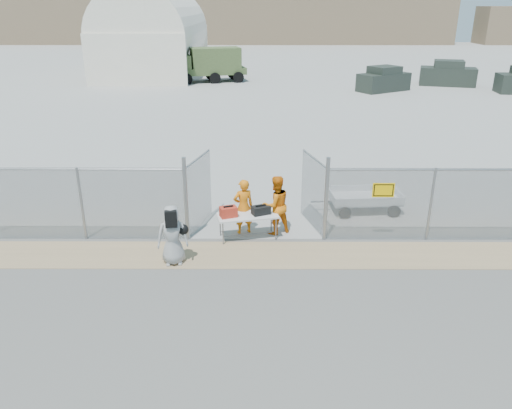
{
  "coord_description": "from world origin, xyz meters",
  "views": [
    {
      "loc": [
        0.05,
        -11.22,
        6.45
      ],
      "look_at": [
        0.0,
        2.0,
        1.1
      ],
      "focal_mm": 35.0,
      "sensor_mm": 36.0,
      "label": 1
    }
  ],
  "objects_px": {
    "folding_table": "(248,226)",
    "visitor": "(172,235)",
    "utility_trailer": "(364,200)",
    "security_worker_left": "(243,207)",
    "security_worker_right": "(276,205)"
  },
  "relations": [
    {
      "from": "folding_table",
      "to": "security_worker_left",
      "type": "height_order",
      "value": "security_worker_left"
    },
    {
      "from": "visitor",
      "to": "utility_trailer",
      "type": "height_order",
      "value": "visitor"
    },
    {
      "from": "folding_table",
      "to": "utility_trailer",
      "type": "xyz_separation_m",
      "value": [
        3.85,
        2.15,
        -0.01
      ]
    },
    {
      "from": "folding_table",
      "to": "security_worker_right",
      "type": "xyz_separation_m",
      "value": [
        0.83,
        0.37,
        0.53
      ]
    },
    {
      "from": "folding_table",
      "to": "visitor",
      "type": "xyz_separation_m",
      "value": [
        -1.94,
        -1.54,
        0.45
      ]
    },
    {
      "from": "folding_table",
      "to": "security_worker_left",
      "type": "xyz_separation_m",
      "value": [
        -0.14,
        0.37,
        0.48
      ]
    },
    {
      "from": "utility_trailer",
      "to": "visitor",
      "type": "bearing_deg",
      "value": -152.13
    },
    {
      "from": "folding_table",
      "to": "utility_trailer",
      "type": "bearing_deg",
      "value": 17.19
    },
    {
      "from": "visitor",
      "to": "security_worker_right",
      "type": "bearing_deg",
      "value": 26.44
    },
    {
      "from": "folding_table",
      "to": "security_worker_left",
      "type": "relative_size",
      "value": 1.03
    },
    {
      "from": "folding_table",
      "to": "security_worker_left",
      "type": "bearing_deg",
      "value": 98.18
    },
    {
      "from": "security_worker_left",
      "to": "security_worker_right",
      "type": "bearing_deg",
      "value": 159.86
    },
    {
      "from": "security_worker_left",
      "to": "visitor",
      "type": "distance_m",
      "value": 2.62
    },
    {
      "from": "visitor",
      "to": "folding_table",
      "type": "bearing_deg",
      "value": 30.23
    },
    {
      "from": "folding_table",
      "to": "visitor",
      "type": "relative_size",
      "value": 1.06
    }
  ]
}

